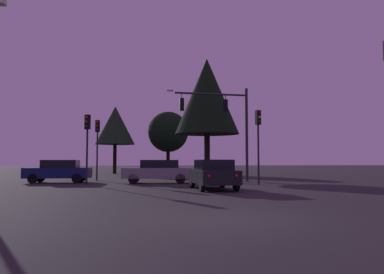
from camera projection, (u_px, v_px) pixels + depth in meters
name	position (u px, v px, depth m)	size (l,w,h in m)	color
ground_plane	(162.00, 177.00, 33.68)	(168.00, 168.00, 0.00)	#262326
traffic_signal_mast_arm	(224.00, 116.00, 27.64)	(6.08, 0.66, 6.81)	#232326
traffic_light_corner_left	(97.00, 138.00, 28.39)	(0.34, 0.37, 4.51)	#232326
traffic_light_corner_right	(258.00, 132.00, 23.62)	(0.36, 0.38, 4.61)	#232326
traffic_light_median	(87.00, 135.00, 23.33)	(0.37, 0.39, 4.30)	#232326
car_nearside_lane	(213.00, 174.00, 19.38)	(1.98, 4.17, 1.52)	black
car_crossing_left	(158.00, 171.00, 24.99)	(4.71, 2.15, 1.52)	gray
car_crossing_right	(59.00, 171.00, 25.45)	(4.34, 2.06, 1.52)	#0F1947
tree_behind_sign	(115.00, 126.00, 43.62)	(4.51, 4.51, 7.72)	black
tree_left_far	(168.00, 132.00, 45.94)	(4.90, 4.90, 7.41)	black
tree_center_horizon	(207.00, 96.00, 31.26)	(5.26, 5.26, 9.93)	black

